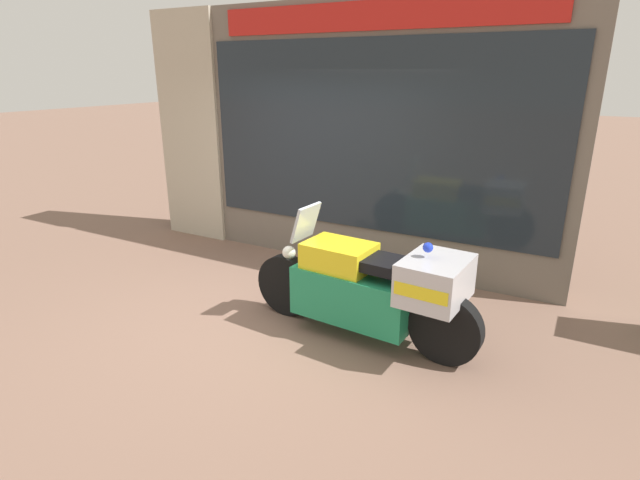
{
  "coord_description": "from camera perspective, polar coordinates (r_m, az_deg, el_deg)",
  "views": [
    {
      "loc": [
        2.97,
        -3.89,
        2.48
      ],
      "look_at": [
        0.48,
        0.62,
        0.73
      ],
      "focal_mm": 28.0,
      "sensor_mm": 36.0,
      "label": 1
    }
  ],
  "objects": [
    {
      "name": "shop_building",
      "position": [
        6.87,
        -1.27,
        11.91
      ],
      "size": [
        5.88,
        0.55,
        3.3
      ],
      "color": "#6B6056",
      "rests_on": "ground"
    },
    {
      "name": "ground_plane",
      "position": [
        5.49,
        -7.56,
        -8.25
      ],
      "size": [
        60.0,
        60.0,
        0.0
      ],
      "primitive_type": "plane",
      "color": "#7A5B4C"
    },
    {
      "name": "paramedic_motorcycle",
      "position": [
        4.74,
        5.91,
        -5.34
      ],
      "size": [
        2.41,
        0.71,
        1.24
      ],
      "rotation": [
        0.0,
        0.0,
        3.07
      ],
      "color": "black",
      "rests_on": "ground"
    },
    {
      "name": "window_display",
      "position": [
        6.74,
        5.77,
        1.08
      ],
      "size": [
        4.34,
        0.3,
        1.81
      ],
      "color": "slate",
      "rests_on": "ground"
    }
  ]
}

